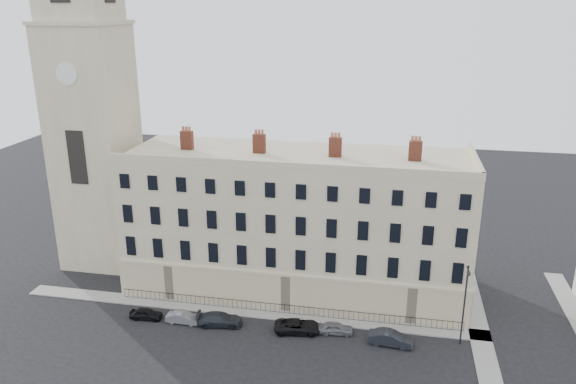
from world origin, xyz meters
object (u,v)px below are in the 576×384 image
at_px(car_b, 183,318).
at_px(car_c, 220,319).
at_px(car_a, 146,314).
at_px(streetlamp, 465,302).
at_px(car_d, 298,326).
at_px(car_e, 336,328).
at_px(car_f, 391,338).

xyz_separation_m(car_b, car_c, (3.65, 0.25, 0.08)).
distance_m(car_a, streetlamp, 30.67).
height_order(car_a, car_c, car_c).
height_order(car_b, car_d, car_d).
bearing_deg(car_c, car_a, 83.11).
bearing_deg(car_e, streetlamp, -93.05).
relative_size(car_a, car_f, 0.80).
bearing_deg(car_d, car_f, -101.16).
height_order(car_a, car_d, car_d).
bearing_deg(car_c, car_b, 84.96).
relative_size(car_b, car_c, 0.77).
xyz_separation_m(car_d, car_e, (3.60, 0.45, -0.05)).
bearing_deg(streetlamp, car_f, -174.89).
bearing_deg(car_a, car_d, -91.91).
distance_m(car_d, car_e, 3.63).
relative_size(car_c, car_d, 0.99).
distance_m(car_c, car_f, 16.49).
relative_size(car_a, car_d, 0.73).
distance_m(car_c, car_e, 11.33).
bearing_deg(car_b, car_e, -86.50).
relative_size(car_a, car_b, 0.95).
xyz_separation_m(car_b, streetlamp, (26.46, 1.30, 3.88)).
bearing_deg(car_d, car_c, 83.68).
bearing_deg(car_c, car_f, -99.49).
xyz_separation_m(car_c, car_e, (11.31, 0.71, -0.07)).
distance_m(car_a, car_c, 7.59).
bearing_deg(car_b, car_f, -89.96).
bearing_deg(car_d, car_b, 84.28).
height_order(car_d, streetlamp, streetlamp).
bearing_deg(car_f, car_e, 84.43).
bearing_deg(car_e, car_b, 88.91).
bearing_deg(streetlamp, car_e, 175.80).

